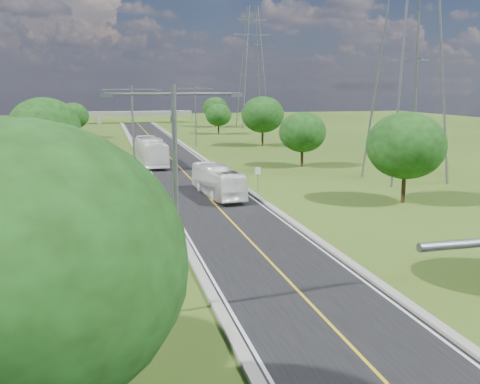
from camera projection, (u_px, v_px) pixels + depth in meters
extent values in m
plane|color=#2C4814|center=(174.00, 162.00, 71.04)|extent=(260.00, 260.00, 0.00)
cube|color=black|center=(169.00, 156.00, 76.74)|extent=(8.00, 150.00, 0.06)
cube|color=gray|center=(139.00, 157.00, 75.70)|extent=(0.50, 150.00, 0.22)
cube|color=gray|center=(198.00, 155.00, 77.75)|extent=(0.50, 150.00, 0.22)
cylinder|color=slate|center=(258.00, 179.00, 51.15)|extent=(0.08, 0.08, 2.40)
cube|color=white|center=(258.00, 171.00, 50.96)|extent=(0.55, 0.04, 0.70)
cube|color=gray|center=(99.00, 120.00, 144.50)|extent=(1.20, 3.00, 2.00)
cube|color=gray|center=(173.00, 119.00, 149.33)|extent=(1.20, 3.00, 2.00)
cube|color=gray|center=(137.00, 113.00, 146.60)|extent=(30.00, 3.00, 1.20)
cylinder|color=slate|center=(176.00, 202.00, 22.98)|extent=(0.22, 0.22, 10.00)
cylinder|color=slate|center=(139.00, 94.00, 21.75)|extent=(2.80, 0.12, 0.12)
cylinder|color=slate|center=(207.00, 94.00, 22.43)|extent=(2.80, 0.12, 0.12)
cube|color=slate|center=(106.00, 95.00, 21.45)|extent=(0.50, 0.25, 0.18)
cube|color=slate|center=(237.00, 95.00, 22.75)|extent=(0.50, 0.25, 0.18)
cylinder|color=slate|center=(133.00, 135.00, 54.36)|extent=(0.22, 0.22, 10.00)
cylinder|color=slate|center=(117.00, 89.00, 53.13)|extent=(2.80, 0.12, 0.12)
cylinder|color=slate|center=(146.00, 89.00, 53.81)|extent=(2.80, 0.12, 0.12)
cube|color=slate|center=(104.00, 90.00, 52.83)|extent=(0.50, 0.25, 0.18)
cube|color=slate|center=(159.00, 90.00, 54.13)|extent=(0.50, 0.25, 0.18)
cylinder|color=slate|center=(196.00, 116.00, 88.63)|extent=(0.22, 0.22, 10.00)
cylinder|color=slate|center=(187.00, 88.00, 87.40)|extent=(2.80, 0.12, 0.12)
cylinder|color=slate|center=(204.00, 88.00, 88.08)|extent=(2.80, 0.12, 0.12)
cube|color=slate|center=(179.00, 89.00, 87.10)|extent=(0.50, 0.25, 0.18)
cube|color=slate|center=(211.00, 89.00, 88.40)|extent=(0.50, 0.25, 0.18)
cube|color=slate|center=(252.00, 35.00, 125.37)|extent=(9.00, 0.25, 0.25)
cube|color=slate|center=(253.00, 20.00, 124.71)|extent=(7.00, 0.25, 0.25)
cylinder|color=black|center=(1.00, 214.00, 36.49)|extent=(0.36, 0.36, 2.70)
cylinder|color=black|center=(47.00, 165.00, 57.60)|extent=(0.36, 0.36, 3.24)
ellipsoid|color=#17320D|center=(45.00, 128.00, 56.83)|extent=(7.56, 7.56, 6.43)
cylinder|color=black|center=(49.00, 144.00, 79.97)|extent=(0.36, 0.36, 2.88)
ellipsoid|color=#17320D|center=(47.00, 120.00, 79.29)|extent=(6.72, 6.72, 5.71)
cylinder|color=black|center=(74.00, 132.00, 103.43)|extent=(0.36, 0.36, 2.52)
ellipsoid|color=#17320D|center=(73.00, 116.00, 102.83)|extent=(5.88, 5.88, 5.00)
ellipsoid|color=#17320D|center=(13.00, 267.00, 12.10)|extent=(7.98, 7.98, 6.78)
cylinder|color=black|center=(404.00, 186.00, 46.10)|extent=(0.36, 0.36, 2.88)
ellipsoid|color=#17320D|center=(406.00, 146.00, 45.41)|extent=(6.72, 6.72, 5.71)
cylinder|color=black|center=(302.00, 157.00, 66.81)|extent=(0.36, 0.36, 2.52)
ellipsoid|color=#17320D|center=(302.00, 132.00, 66.21)|extent=(5.88, 5.88, 5.00)
cylinder|color=black|center=(262.00, 137.00, 90.06)|extent=(0.36, 0.36, 3.06)
ellipsoid|color=#17320D|center=(263.00, 115.00, 89.33)|extent=(7.14, 7.14, 6.07)
cylinder|color=black|center=(218.00, 129.00, 112.35)|extent=(0.36, 0.36, 2.34)
ellipsoid|color=#17320D|center=(218.00, 115.00, 111.79)|extent=(5.46, 5.46, 4.64)
cylinder|color=black|center=(216.00, 122.00, 132.17)|extent=(0.36, 0.36, 2.70)
ellipsoid|color=#17320D|center=(215.00, 108.00, 131.53)|extent=(6.30, 6.30, 5.36)
imported|color=white|center=(218.00, 181.00, 48.61)|extent=(3.23, 10.01, 2.74)
imported|color=white|center=(151.00, 151.00, 68.09)|extent=(3.28, 12.40, 3.43)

